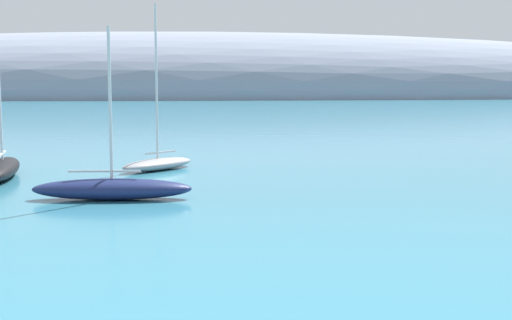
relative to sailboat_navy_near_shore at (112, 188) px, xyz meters
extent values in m
ellipsoid|color=gray|center=(0.06, 172.83, -0.55)|extent=(380.00, 63.81, 37.25)
ellipsoid|color=navy|center=(0.00, 0.00, -0.05)|extent=(7.60, 2.19, 1.00)
cylinder|color=silver|center=(0.00, 0.00, 4.00)|extent=(0.15, 0.15, 7.09)
cube|color=silver|center=(-0.34, 0.02, 0.81)|extent=(3.39, 0.25, 0.10)
ellipsoid|color=black|center=(-7.24, 8.01, -0.04)|extent=(2.81, 8.18, 1.02)
cube|color=silver|center=(-7.18, 7.65, 0.82)|extent=(0.62, 3.59, 0.10)
ellipsoid|color=gray|center=(1.48, 10.59, -0.18)|extent=(5.09, 5.27, 0.73)
cylinder|color=silver|center=(1.48, 10.59, 4.91)|extent=(0.14, 0.14, 9.46)
cube|color=silver|center=(1.65, 10.78, 0.53)|extent=(1.79, 1.90, 0.10)
camera|label=1|loc=(4.31, -33.31, 5.20)|focal=49.57mm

